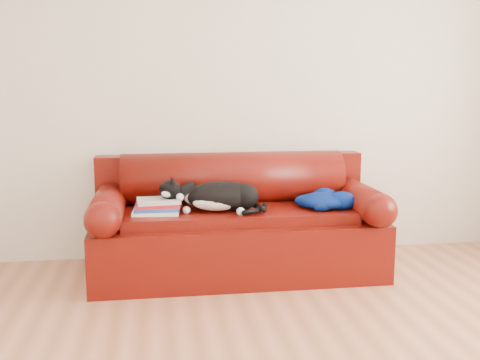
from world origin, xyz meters
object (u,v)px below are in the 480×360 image
(sofa_base, at_px, (237,242))
(book_stack, at_px, (157,206))
(cat, at_px, (221,197))
(blanket, at_px, (324,200))

(sofa_base, height_order, book_stack, book_stack)
(cat, xyz_separation_m, blanket, (0.77, -0.00, -0.04))
(book_stack, distance_m, cat, 0.45)
(blanket, bearing_deg, sofa_base, 170.24)
(sofa_base, relative_size, cat, 2.96)
(cat, bearing_deg, sofa_base, 52.61)
(book_stack, xyz_separation_m, cat, (0.45, -0.00, 0.05))
(sofa_base, relative_size, book_stack, 6.23)
(book_stack, height_order, blanket, blanket)
(sofa_base, bearing_deg, book_stack, -170.07)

